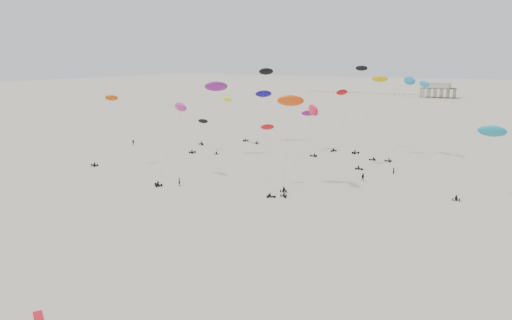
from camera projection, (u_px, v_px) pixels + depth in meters
The scene contains 25 objects.
ground_plane at pixel (397, 126), 192.13m from camera, with size 900.00×900.00×0.00m, color beige.
pavilion_main at pixel (438, 91), 324.33m from camera, with size 21.00×13.00×9.80m.
pier_fence at pixel (360, 94), 349.81m from camera, with size 80.20×0.20×1.50m.
rig_1 at pixel (198, 134), 140.47m from camera, with size 3.33×8.05×9.50m.
rig_2 at pixel (105, 122), 121.99m from camera, with size 4.81×6.96×17.27m.
rig_3 at pixel (351, 98), 142.45m from camera, with size 6.59×12.81×24.60m.
rig_4 at pixel (264, 84), 155.04m from camera, with size 4.38×10.76×22.89m.
rig_5 at pixel (373, 98), 135.40m from camera, with size 8.12×6.41×21.59m.
rig_6 at pixel (310, 119), 100.22m from camera, with size 4.87×14.71×18.25m.
rig_7 at pixel (348, 118), 120.67m from camera, with size 9.23×7.62×18.91m.
rig_8 at pixel (290, 111), 102.52m from camera, with size 6.22×10.52×18.98m.
rig_9 at pixel (175, 124), 109.04m from camera, with size 6.03×14.19×17.96m.
rig_10 at pixel (310, 122), 140.51m from camera, with size 9.26×12.67×14.68m.
rig_11 at pixel (269, 155), 99.89m from camera, with size 8.42×11.93×15.80m.
rig_13 at pixel (405, 89), 132.96m from camera, with size 8.62×16.52×23.28m.
rig_14 at pixel (221, 110), 152.33m from camera, with size 8.35×10.48×15.30m.
rig_15 at pixel (216, 90), 134.75m from camera, with size 6.50×5.57×19.98m.
rig_16 at pixel (261, 100), 157.46m from camera, with size 7.35×8.67×16.12m.
rig_17 at pixel (419, 96), 129.83m from camera, with size 8.70×14.64×21.81m.
rig_18 at pixel (486, 142), 94.18m from camera, with size 8.02×9.13×14.43m.
spectator_0 at pixel (179, 186), 103.58m from camera, with size 0.72×0.50×1.99m, color black.
spectator_1 at pixel (363, 181), 107.73m from camera, with size 0.95×0.55×1.93m, color black.
spectator_2 at pixel (133, 145), 151.37m from camera, with size 1.21×0.65×2.04m, color black.
spectator_3 at pixel (394, 174), 113.51m from camera, with size 0.69×0.48×1.91m, color black.
grounded_kite_a at pixel (38, 316), 51.52m from camera, with size 2.20×0.90×0.08m, color red.
Camera 1 is at (45.23, 6.82, 26.33)m, focal length 35.00 mm.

